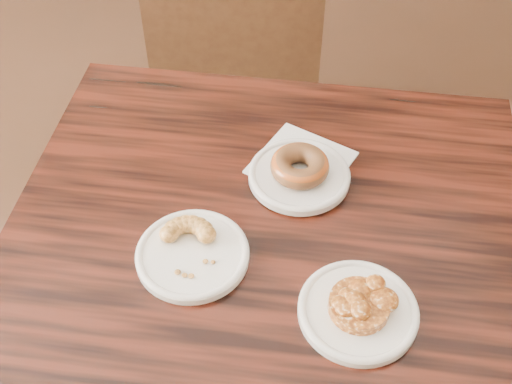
{
  "coord_description": "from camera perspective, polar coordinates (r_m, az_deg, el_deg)",
  "views": [
    {
      "loc": [
        -0.09,
        -0.84,
        1.53
      ],
      "look_at": [
        0.01,
        -0.18,
        0.8
      ],
      "focal_mm": 45.0,
      "sensor_mm": 36.0,
      "label": 1
    }
  ],
  "objects": [
    {
      "name": "floor",
      "position": [
        1.74,
        -1.15,
        -13.78
      ],
      "size": [
        5.0,
        5.0,
        0.0
      ],
      "primitive_type": "plane",
      "color": "black",
      "rests_on": "ground"
    },
    {
      "name": "plate_donut",
      "position": [
        1.07,
        3.85,
        1.46
      ],
      "size": [
        0.17,
        0.17,
        0.01
      ],
      "primitive_type": "cylinder",
      "color": "silver",
      "rests_on": "napkin"
    },
    {
      "name": "plate_cruller",
      "position": [
        0.97,
        -5.66,
        -5.59
      ],
      "size": [
        0.17,
        0.17,
        0.01
      ],
      "primitive_type": "cylinder",
      "color": "white",
      "rests_on": "cafe_table"
    },
    {
      "name": "napkin",
      "position": [
        1.1,
        4.07,
        2.64
      ],
      "size": [
        0.21,
        0.21,
        0.0
      ],
      "primitive_type": "cube",
      "rotation": [
        0.0,
        0.0,
        -0.71
      ],
      "color": "white",
      "rests_on": "cafe_table"
    },
    {
      "name": "glazed_donut",
      "position": [
        1.05,
        3.92,
        2.33
      ],
      "size": [
        0.1,
        0.1,
        0.03
      ],
      "primitive_type": "torus",
      "color": "brown",
      "rests_on": "plate_donut"
    },
    {
      "name": "apple_fritter",
      "position": [
        0.9,
        9.19,
        -9.76
      ],
      "size": [
        0.12,
        0.12,
        0.03
      ],
      "primitive_type": null,
      "color": "#4F2008",
      "rests_on": "plate_fritter"
    },
    {
      "name": "plate_fritter",
      "position": [
        0.92,
        9.04,
        -10.43
      ],
      "size": [
        0.17,
        0.17,
        0.01
      ],
      "primitive_type": "cylinder",
      "color": "white",
      "rests_on": "cafe_table"
    },
    {
      "name": "chair_far",
      "position": [
        1.87,
        -1.5,
        12.29
      ],
      "size": [
        0.55,
        0.55,
        0.9
      ],
      "primitive_type": null,
      "rotation": [
        0.0,
        0.0,
        2.95
      ],
      "color": "black",
      "rests_on": "floor"
    },
    {
      "name": "cruller_fragment",
      "position": [
        0.95,
        -5.75,
        -4.88
      ],
      "size": [
        0.1,
        0.1,
        0.03
      ],
      "primitive_type": null,
      "color": "brown",
      "rests_on": "plate_cruller"
    },
    {
      "name": "cafe_table",
      "position": [
        1.3,
        0.68,
        -14.98
      ],
      "size": [
        1.03,
        1.03,
        0.75
      ],
      "primitive_type": "cube",
      "rotation": [
        0.0,
        0.0,
        -0.29
      ],
      "color": "black",
      "rests_on": "floor"
    }
  ]
}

